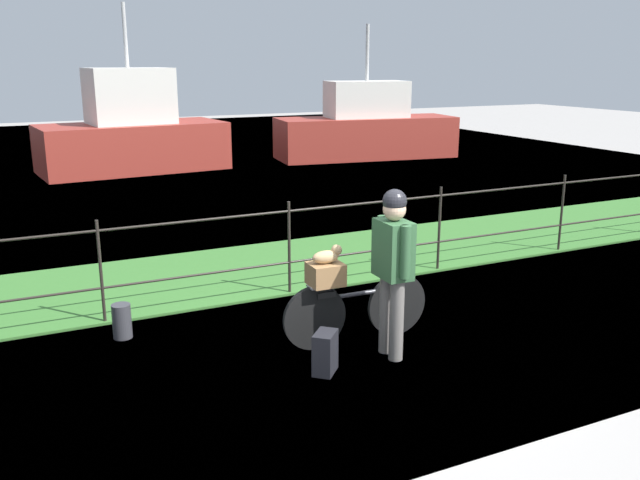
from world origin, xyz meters
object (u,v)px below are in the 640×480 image
cyclist_person (393,259)px  backpack_on_paving (325,353)px  bicycle_main (355,309)px  moored_boat_near (132,134)px  wooden_crate (326,274)px  terrier_dog (328,256)px  mooring_bollard (122,321)px  moored_boat_mid (366,129)px

cyclist_person → backpack_on_paving: bearing=-175.7°
bicycle_main → moored_boat_near: moored_boat_near is taller
wooden_crate → terrier_dog: (0.02, -0.00, 0.19)m
wooden_crate → cyclist_person: size_ratio=0.20×
wooden_crate → cyclist_person: bearing=-43.4°
terrier_dog → cyclist_person: size_ratio=0.19×
terrier_dog → mooring_bollard: size_ratio=0.85×
terrier_dog → backpack_on_paving: 0.98m
bicycle_main → cyclist_person: bearing=-71.5°
moored_boat_near → moored_boat_mid: (6.77, -0.53, -0.13)m
mooring_bollard → moored_boat_near: (2.34, 11.36, 0.78)m
moored_boat_near → backpack_on_paving: bearing=-93.4°
terrier_dog → cyclist_person: 0.66m
cyclist_person → mooring_bollard: bearing=145.1°
bicycle_main → cyclist_person: 0.81m
wooden_crate → backpack_on_paving: size_ratio=0.84×
bicycle_main → wooden_crate: size_ratio=4.87×
wooden_crate → backpack_on_paving: wooden_crate is taller
wooden_crate → moored_boat_mid: size_ratio=0.06×
mooring_bollard → moored_boat_near: 11.62m
bicycle_main → mooring_bollard: (-2.17, 1.17, -0.17)m
terrier_dog → mooring_bollard: (-1.85, 1.16, -0.79)m
terrier_dog → moored_boat_mid: size_ratio=0.06×
bicycle_main → moored_boat_mid: 13.86m
wooden_crate → terrier_dog: size_ratio=1.05×
wooden_crate → moored_boat_near: (0.51, 12.51, 0.18)m
backpack_on_paving → moored_boat_near: size_ratio=0.08×
backpack_on_paving → cyclist_person: bearing=137.3°
cyclist_person → backpack_on_paving: (-0.75, -0.06, -0.80)m
bicycle_main → backpack_on_paving: bicycle_main is taller
wooden_crate → mooring_bollard: bearing=147.7°
terrier_dog → moored_boat_mid: bearing=58.8°
bicycle_main → wooden_crate: (-0.34, 0.01, 0.43)m
moored_boat_near → mooring_bollard: bearing=-101.6°
wooden_crate → moored_boat_mid: 14.02m
bicycle_main → moored_boat_near: 12.54m
backpack_on_paving → mooring_bollard: (-1.57, 1.68, -0.01)m
bicycle_main → moored_boat_mid: (6.94, 11.99, 0.49)m
wooden_crate → moored_boat_mid: bearing=58.7°
backpack_on_paving → moored_boat_near: bearing=-140.4°
wooden_crate → backpack_on_paving: 0.83m
bicycle_main → mooring_bollard: 2.47m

